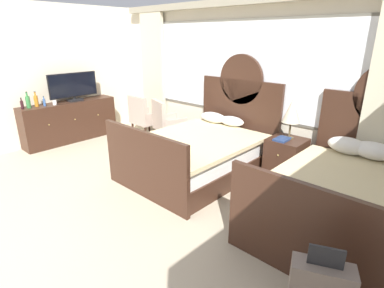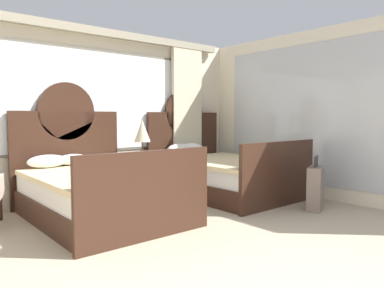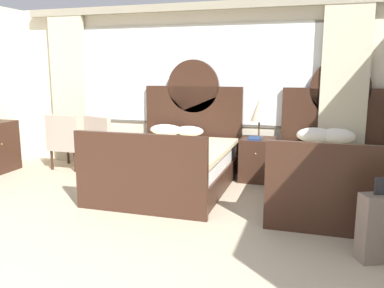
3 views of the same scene
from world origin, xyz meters
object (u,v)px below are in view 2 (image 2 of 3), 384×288
suitcase_on_floor (315,188)px  table_lamp_on_nightstand (142,131)px  nightstand_between_beds (144,177)px  book_on_nightstand (145,157)px  bed_near_mirror (222,173)px  bed_near_window (99,190)px

suitcase_on_floor → table_lamp_on_nightstand: bearing=121.2°
table_lamp_on_nightstand → suitcase_on_floor: table_lamp_on_nightstand is taller
nightstand_between_beds → book_on_nightstand: (-0.04, -0.10, 0.34)m
bed_near_mirror → suitcase_on_floor: bed_near_mirror is taller
bed_near_window → suitcase_on_floor: bed_near_window is taller
bed_near_mirror → book_on_nightstand: bearing=153.5°
nightstand_between_beds → book_on_nightstand: 0.35m
bed_near_window → table_lamp_on_nightstand: bed_near_window is taller
suitcase_on_floor → nightstand_between_beds: bearing=121.6°
bed_near_mirror → nightstand_between_beds: size_ratio=3.47×
bed_near_window → book_on_nightstand: size_ratio=8.60×
bed_near_mirror → book_on_nightstand: (-1.16, 0.58, 0.30)m
bed_near_mirror → table_lamp_on_nightstand: (-1.12, 0.72, 0.71)m
nightstand_between_beds → bed_near_mirror: bearing=-31.3°
nightstand_between_beds → table_lamp_on_nightstand: table_lamp_on_nightstand is taller
bed_near_window → suitcase_on_floor: (2.51, -1.57, -0.05)m
bed_near_window → bed_near_mirror: same height
bed_near_window → nightstand_between_beds: size_ratio=3.47×
table_lamp_on_nightstand → bed_near_window: bearing=-147.2°
bed_near_window → bed_near_mirror: bearing=0.2°
bed_near_mirror → table_lamp_on_nightstand: bed_near_mirror is taller
bed_near_window → table_lamp_on_nightstand: bearing=32.8°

